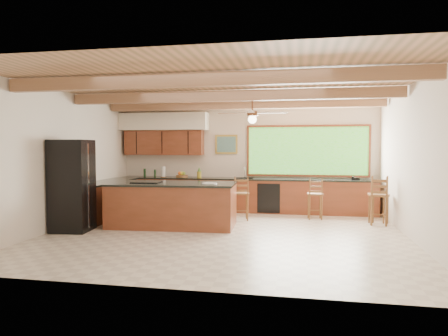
# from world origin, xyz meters

# --- Properties ---
(ground) EXTENTS (7.20, 7.20, 0.00)m
(ground) POSITION_xyz_m (0.00, 0.00, 0.00)
(ground) COLOR beige
(ground) RESTS_ON ground
(room_shell) EXTENTS (7.27, 6.54, 3.02)m
(room_shell) POSITION_xyz_m (-0.17, 0.65, 2.21)
(room_shell) COLOR beige
(room_shell) RESTS_ON ground
(counter_run) EXTENTS (7.12, 3.10, 1.22)m
(counter_run) POSITION_xyz_m (-0.82, 2.52, 0.46)
(counter_run) COLOR brown
(counter_run) RESTS_ON ground
(island) EXTENTS (2.87, 1.48, 1.00)m
(island) POSITION_xyz_m (-1.30, 0.60, 0.49)
(island) COLOR brown
(island) RESTS_ON ground
(refrigerator) EXTENTS (0.82, 0.80, 1.93)m
(refrigerator) POSITION_xyz_m (-3.22, -0.30, 0.96)
(refrigerator) COLOR black
(refrigerator) RESTS_ON ground
(bar_stool_a) EXTENTS (0.46, 0.46, 1.08)m
(bar_stool_a) POSITION_xyz_m (0.10, 1.54, 0.64)
(bar_stool_a) COLOR brown
(bar_stool_a) RESTS_ON ground
(bar_stool_b) EXTENTS (0.39, 0.39, 1.03)m
(bar_stool_b) POSITION_xyz_m (1.88, 2.00, 0.61)
(bar_stool_b) COLOR brown
(bar_stool_b) RESTS_ON ground
(bar_stool_c) EXTENTS (0.41, 0.41, 1.13)m
(bar_stool_c) POSITION_xyz_m (3.26, 1.54, 0.67)
(bar_stool_c) COLOR brown
(bar_stool_c) RESTS_ON ground
(bar_stool_d) EXTENTS (0.50, 0.50, 1.11)m
(bar_stool_d) POSITION_xyz_m (3.30, 1.54, 0.66)
(bar_stool_d) COLOR brown
(bar_stool_d) RESTS_ON ground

